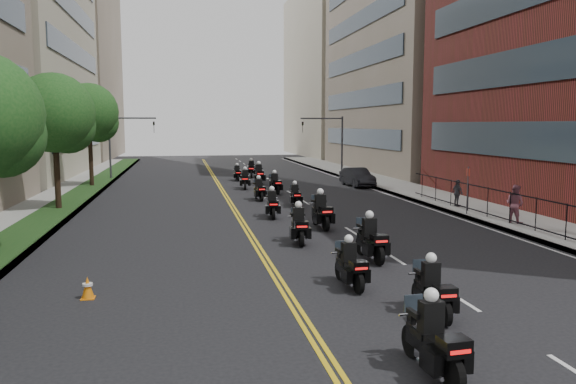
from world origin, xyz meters
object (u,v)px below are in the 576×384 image
Objects in this scene: motorcycle_6 at (272,205)px; pedestrian_b at (515,204)px; motorcycle_10 at (245,180)px; pedestrian_c at (457,193)px; motorcycle_8 at (259,190)px; parked_sedan at (357,177)px; motorcycle_11 at (259,175)px; motorcycle_12 at (237,174)px; motorcycle_9 at (275,184)px; motorcycle_0 at (434,342)px; motorcycle_7 at (295,196)px; motorcycle_4 at (299,227)px; motorcycle_13 at (251,170)px; traffic_cone at (88,288)px; motorcycle_3 at (371,241)px; motorcycle_5 at (321,213)px; motorcycle_1 at (432,292)px; motorcycle_2 at (350,267)px.

pedestrian_b reaches higher than motorcycle_6.
pedestrian_c reaches higher than motorcycle_10.
motorcycle_8 is 10.96m from parked_sedan.
motorcycle_11 is 3.50m from motorcycle_12.
motorcycle_11 reaches higher than motorcycle_9.
motorcycle_6 is at bearing 86.66° from motorcycle_0.
parked_sedan is at bearing 57.09° from motorcycle_7.
motorcycle_4 is 0.92× the size of motorcycle_11.
motorcycle_11 is at bearing -83.48° from motorcycle_13.
motorcycle_12 is at bearing 86.30° from motorcycle_0.
traffic_cone is (-9.22, -16.35, -0.30)m from motorcycle_7.
motorcycle_4 is 1.13× the size of motorcycle_7.
motorcycle_10 is 20.99m from pedestrian_b.
motorcycle_9 is 3.58× the size of traffic_cone.
motorcycle_3 is 0.95× the size of motorcycle_5.
pedestrian_b is at bearing 14.12° from motorcycle_4.
motorcycle_8 is at bearing 92.76° from motorcycle_3.
motorcycle_1 is at bearing -88.66° from motorcycle_7.
motorcycle_6 is 1.22× the size of pedestrian_b.
motorcycle_0 is at bearing -99.15° from motorcycle_9.
motorcycle_1 is at bearing 113.78° from pedestrian_b.
motorcycle_2 is 29.48m from motorcycle_11.
motorcycle_7 reaches higher than traffic_cone.
motorcycle_6 is (-1.58, 15.77, 0.01)m from motorcycle_1.
motorcycle_6 is at bearing 96.37° from motorcycle_1.
motorcycle_1 is 0.99× the size of motorcycle_6.
motorcycle_6 is at bearing 86.80° from motorcycle_2.
motorcycle_10 is at bearing 5.38° from pedestrian_b.
motorcycle_4 is 1.08× the size of motorcycle_8.
motorcycle_7 is 1.34× the size of pedestrian_c.
motorcycle_4 is 3.73× the size of traffic_cone.
motorcycle_3 reaches higher than motorcycle_1.
motorcycle_9 is at bearing 37.48° from pedestrian_c.
pedestrian_b reaches higher than motorcycle_3.
motorcycle_13 reaches higher than motorcycle_7.
motorcycle_7 is 9.81m from motorcycle_10.
motorcycle_6 is 0.51× the size of parked_sedan.
pedestrian_b reaches higher than motorcycle_2.
motorcycle_0 is at bearing -94.51° from motorcycle_8.
motorcycle_11 reaches higher than motorcycle_5.
motorcycle_3 is 16.78m from motorcycle_8.
motorcycle_10 is at bearing -90.69° from motorcycle_12.
motorcycle_2 is at bearing -84.74° from motorcycle_13.
motorcycle_2 is 35.39m from motorcycle_13.
motorcycle_8 is at bearing -121.49° from motorcycle_9.
motorcycle_11 is (-0.42, 26.39, 0.04)m from motorcycle_3.
motorcycle_0 is 1.50× the size of pedestrian_c.
motorcycle_5 is at bearing -77.94° from motorcycle_10.
pedestrian_c is (9.00, -2.69, 0.32)m from motorcycle_7.
motorcycle_3 reaches higher than motorcycle_0.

